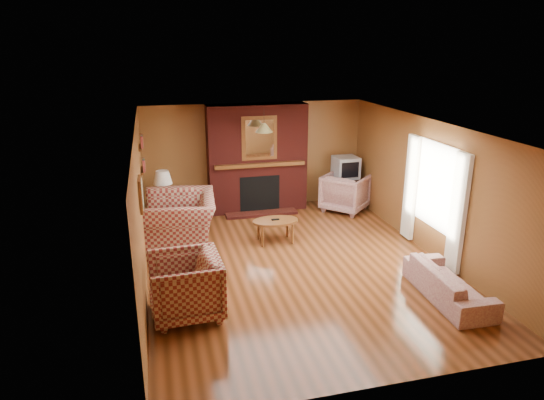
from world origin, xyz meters
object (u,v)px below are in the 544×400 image
object	(u,v)px
plaid_loveseat	(180,221)
plaid_armchair	(185,286)
side_table	(165,213)
crt_tv	(346,167)
floral_sofa	(449,283)
table_lamp	(163,184)
tv_stand	(344,191)
floral_armchair	(345,192)
fireplace	(257,159)
coffee_table	(275,223)

from	to	relation	value
plaid_loveseat	plaid_armchair	world-z (taller)	plaid_loveseat
side_table	crt_tv	world-z (taller)	crt_tv
floral_sofa	plaid_loveseat	bearing A→B (deg)	53.50
floral_sofa	side_table	size ratio (longest dim) A/B	3.10
side_table	table_lamp	bearing A→B (deg)	-90.00
side_table	tv_stand	size ratio (longest dim) A/B	0.81
floral_armchair	table_lamp	size ratio (longest dim) A/B	1.44
floral_armchair	fireplace	bearing A→B (deg)	30.71
plaid_loveseat	table_lamp	xyz separation A→B (m)	(-0.25, 1.12, 0.42)
crt_tv	table_lamp	bearing A→B (deg)	-175.26
side_table	table_lamp	world-z (taller)	table_lamp
table_lamp	fireplace	bearing A→B (deg)	14.29
fireplace	plaid_loveseat	distance (m)	2.58
table_lamp	plaid_loveseat	bearing A→B (deg)	-77.43
fireplace	plaid_armchair	bearing A→B (deg)	-114.98
floral_sofa	tv_stand	xyz separation A→B (m)	(0.15, 4.48, 0.09)
plaid_armchair	floral_sofa	xyz separation A→B (m)	(3.85, -0.48, -0.20)
floral_armchair	tv_stand	world-z (taller)	floral_armchair
side_table	crt_tv	size ratio (longest dim) A/B	0.99
fireplace	floral_sofa	xyz separation A→B (m)	(1.90, -4.66, -0.94)
floral_sofa	table_lamp	distance (m)	5.78
plaid_armchair	floral_armchair	xyz separation A→B (m)	(3.87, 3.64, -0.02)
fireplace	side_table	xyz separation A→B (m)	(-2.10, -0.53, -0.91)
table_lamp	tv_stand	xyz separation A→B (m)	(4.15, 0.35, -0.56)
table_lamp	floral_armchair	bearing A→B (deg)	-0.18
coffee_table	table_lamp	world-z (taller)	table_lamp
plaid_armchair	table_lamp	size ratio (longest dim) A/B	1.53
floral_sofa	floral_armchair	world-z (taller)	floral_armchair
table_lamp	crt_tv	world-z (taller)	table_lamp
floral_sofa	tv_stand	distance (m)	4.48
side_table	crt_tv	xyz separation A→B (m)	(4.15, 0.34, 0.65)
plaid_loveseat	side_table	xyz separation A→B (m)	(-0.25, 1.12, -0.21)
plaid_loveseat	table_lamp	distance (m)	1.22
coffee_table	floral_sofa	bearing A→B (deg)	-53.82
floral_sofa	side_table	world-z (taller)	side_table
plaid_loveseat	table_lamp	world-z (taller)	table_lamp
plaid_armchair	tv_stand	size ratio (longest dim) A/B	1.47
table_lamp	crt_tv	xyz separation A→B (m)	(4.15, 0.34, 0.02)
table_lamp	tv_stand	world-z (taller)	table_lamp
tv_stand	fireplace	bearing A→B (deg)	178.26
plaid_armchair	side_table	size ratio (longest dim) A/B	1.82
plaid_loveseat	side_table	distance (m)	1.17
tv_stand	crt_tv	bearing A→B (deg)	-86.59
coffee_table	plaid_loveseat	bearing A→B (deg)	170.56
plaid_loveseat	coffee_table	bearing A→B (deg)	85.70
coffee_table	crt_tv	bearing A→B (deg)	39.52
floral_armchair	crt_tv	distance (m)	0.62
plaid_armchair	crt_tv	distance (m)	5.67
plaid_armchair	side_table	world-z (taller)	plaid_armchair
plaid_armchair	floral_armchair	distance (m)	5.31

